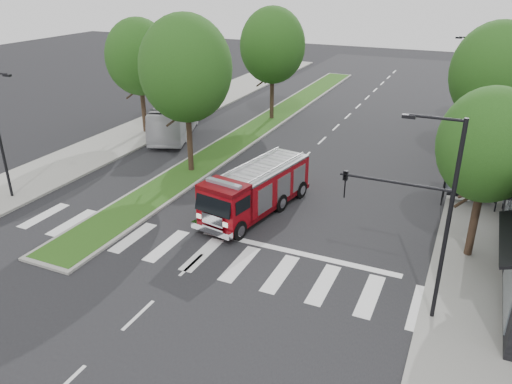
# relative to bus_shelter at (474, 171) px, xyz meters

# --- Properties ---
(ground) EXTENTS (140.00, 140.00, 0.00)m
(ground) POSITION_rel_bus_shelter_xyz_m (-11.20, -8.15, -2.04)
(ground) COLOR black
(ground) RESTS_ON ground
(sidewalk_right) EXTENTS (5.00, 80.00, 0.15)m
(sidewalk_right) POSITION_rel_bus_shelter_xyz_m (1.30, 1.85, -1.96)
(sidewalk_right) COLOR gray
(sidewalk_right) RESTS_ON ground
(sidewalk_left) EXTENTS (5.00, 80.00, 0.15)m
(sidewalk_left) POSITION_rel_bus_shelter_xyz_m (-25.70, 1.85, -1.96)
(sidewalk_left) COLOR gray
(sidewalk_left) RESTS_ON ground
(median) EXTENTS (3.00, 50.00, 0.15)m
(median) POSITION_rel_bus_shelter_xyz_m (-17.20, 9.85, -1.96)
(median) COLOR gray
(median) RESTS_ON ground
(bus_shelter) EXTENTS (3.20, 1.60, 2.61)m
(bus_shelter) POSITION_rel_bus_shelter_xyz_m (0.00, 0.00, 0.00)
(bus_shelter) COLOR black
(bus_shelter) RESTS_ON ground
(tree_right_near) EXTENTS (4.40, 4.40, 8.05)m
(tree_right_near) POSITION_rel_bus_shelter_xyz_m (0.30, -6.15, 3.47)
(tree_right_near) COLOR black
(tree_right_near) RESTS_ON ground
(tree_right_mid) EXTENTS (5.60, 5.60, 9.72)m
(tree_right_mid) POSITION_rel_bus_shelter_xyz_m (0.30, 5.85, 4.45)
(tree_right_mid) COLOR black
(tree_right_mid) RESTS_ON ground
(tree_right_far) EXTENTS (5.00, 5.00, 8.73)m
(tree_right_far) POSITION_rel_bus_shelter_xyz_m (0.30, 15.85, 3.80)
(tree_right_far) COLOR black
(tree_right_far) RESTS_ON ground
(tree_median_near) EXTENTS (5.80, 5.80, 10.16)m
(tree_median_near) POSITION_rel_bus_shelter_xyz_m (-17.20, -2.15, 4.77)
(tree_median_near) COLOR black
(tree_median_near) RESTS_ON ground
(tree_median_far) EXTENTS (5.60, 5.60, 9.72)m
(tree_median_far) POSITION_rel_bus_shelter_xyz_m (-17.20, 11.85, 4.45)
(tree_median_far) COLOR black
(tree_median_far) RESTS_ON ground
(tree_left_mid) EXTENTS (5.20, 5.20, 9.16)m
(tree_left_mid) POSITION_rel_bus_shelter_xyz_m (-25.20, 3.85, 4.12)
(tree_left_mid) COLOR black
(tree_left_mid) RESTS_ON ground
(streetlight_right_near) EXTENTS (4.08, 0.22, 8.00)m
(streetlight_right_near) POSITION_rel_bus_shelter_xyz_m (-1.59, -11.65, 2.63)
(streetlight_right_near) COLOR black
(streetlight_right_near) RESTS_ON ground
(streetlight_left_near) EXTENTS (1.90, 0.20, 7.50)m
(streetlight_left_near) POSITION_rel_bus_shelter_xyz_m (-24.56, -10.15, 2.16)
(streetlight_left_near) COLOR black
(streetlight_left_near) RESTS_ON ground
(streetlight_right_far) EXTENTS (2.11, 0.20, 8.00)m
(streetlight_right_far) POSITION_rel_bus_shelter_xyz_m (-0.85, 11.85, 2.44)
(streetlight_right_far) COLOR black
(streetlight_right_far) RESTS_ON ground
(fire_engine) EXTENTS (3.79, 8.33, 2.79)m
(fire_engine) POSITION_rel_bus_shelter_xyz_m (-10.76, -5.87, -0.70)
(fire_engine) COLOR #520409
(fire_engine) RESTS_ON ground
(city_bus) EXTENTS (6.25, 11.07, 3.03)m
(city_bus) POSITION_rel_bus_shelter_xyz_m (-22.94, 5.35, -0.52)
(city_bus) COLOR silver
(city_bus) RESTS_ON ground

